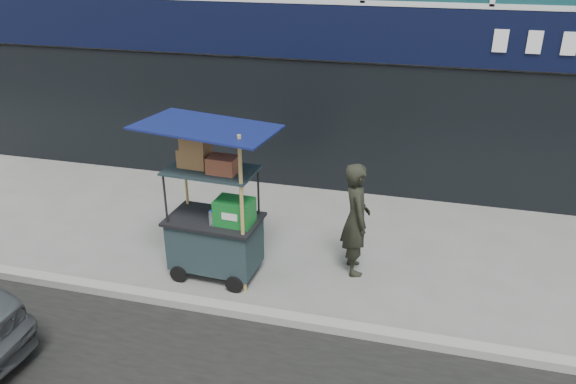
# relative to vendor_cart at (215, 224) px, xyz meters

# --- Properties ---
(ground) EXTENTS (80.00, 80.00, 0.00)m
(ground) POSITION_rel_vendor_cart_xyz_m (1.45, -0.64, -0.80)
(ground) COLOR slate
(ground) RESTS_ON ground
(curb) EXTENTS (80.00, 0.18, 0.12)m
(curb) POSITION_rel_vendor_cart_xyz_m (1.45, -0.84, -0.74)
(curb) COLOR gray
(curb) RESTS_ON ground
(vendor_cart) EXTENTS (1.75, 1.28, 2.29)m
(vendor_cart) POSITION_rel_vendor_cart_xyz_m (0.00, 0.00, 0.00)
(vendor_cart) COLOR #1C2A30
(vendor_cart) RESTS_ON ground
(vendor_man) EXTENTS (0.58, 0.70, 1.65)m
(vendor_man) POSITION_rel_vendor_cart_xyz_m (1.86, 0.59, 0.02)
(vendor_man) COLOR black
(vendor_man) RESTS_ON ground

